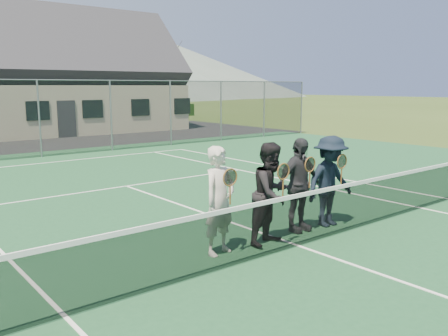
# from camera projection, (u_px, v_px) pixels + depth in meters

# --- Properties ---
(court_surface) EXTENTS (30.00, 30.00, 0.02)m
(court_surface) POSITION_uv_depth(u_px,v_px,m) (299.00, 247.00, 8.24)
(court_surface) COLOR #1C4C2B
(court_surface) RESTS_ON ground
(hill_centre) EXTENTS (120.00, 120.00, 22.00)m
(hill_centre) POSITION_uv_depth(u_px,v_px,m) (4.00, 43.00, 91.62)
(hill_centre) COLOR slate
(hill_centre) RESTS_ON ground
(hill_east) EXTENTS (90.00, 90.00, 14.00)m
(hill_east) POSITION_uv_depth(u_px,v_px,m) (160.00, 68.00, 113.93)
(hill_east) COLOR #55665C
(hill_east) RESTS_ON ground
(court_markings) EXTENTS (11.03, 23.83, 0.01)m
(court_markings) POSITION_uv_depth(u_px,v_px,m) (299.00, 246.00, 8.24)
(court_markings) COLOR white
(court_markings) RESTS_ON court_surface
(tennis_net) EXTENTS (11.68, 0.08, 1.10)m
(tennis_net) POSITION_uv_depth(u_px,v_px,m) (300.00, 217.00, 8.15)
(tennis_net) COLOR slate
(tennis_net) RESTS_ON ground
(perimeter_fence) EXTENTS (30.07, 0.07, 3.02)m
(perimeter_fence) POSITION_uv_depth(u_px,v_px,m) (39.00, 118.00, 18.34)
(perimeter_fence) COLOR slate
(perimeter_fence) RESTS_ON ground
(clubhouse) EXTENTS (15.60, 8.20, 7.70)m
(clubhouse) POSITION_uv_depth(u_px,v_px,m) (47.00, 65.00, 28.45)
(clubhouse) COLOR beige
(clubhouse) RESTS_ON ground
(tree_d) EXTENTS (3.20, 3.20, 7.77)m
(tree_d) POSITION_uv_depth(u_px,v_px,m) (105.00, 50.00, 39.99)
(tree_d) COLOR #3C2216
(tree_d) RESTS_ON ground
(tree_e) EXTENTS (3.20, 3.20, 7.77)m
(tree_e) POSITION_uv_depth(u_px,v_px,m) (166.00, 53.00, 43.70)
(tree_e) COLOR #362513
(tree_e) RESTS_ON ground
(player_a) EXTENTS (0.73, 0.56, 1.80)m
(player_a) POSITION_uv_depth(u_px,v_px,m) (220.00, 201.00, 7.74)
(player_a) COLOR beige
(player_a) RESTS_ON court_surface
(player_b) EXTENTS (1.00, 0.85, 1.80)m
(player_b) POSITION_uv_depth(u_px,v_px,m) (272.00, 193.00, 8.25)
(player_b) COLOR black
(player_b) RESTS_ON court_surface
(player_c) EXTENTS (1.07, 0.52, 1.80)m
(player_c) POSITION_uv_depth(u_px,v_px,m) (298.00, 185.00, 8.97)
(player_c) COLOR #26272C
(player_c) RESTS_ON court_surface
(player_d) EXTENTS (1.19, 0.72, 1.80)m
(player_d) POSITION_uv_depth(u_px,v_px,m) (330.00, 181.00, 9.31)
(player_d) COLOR black
(player_d) RESTS_ON court_surface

